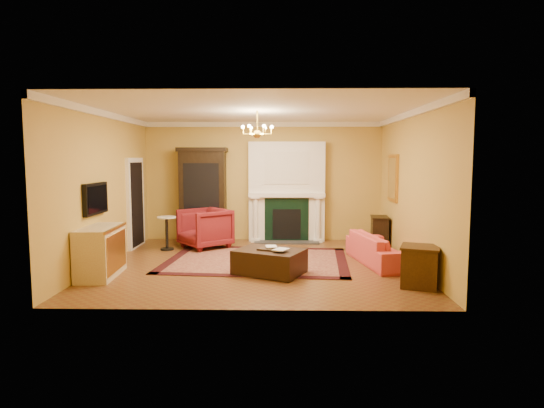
{
  "coord_description": "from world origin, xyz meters",
  "views": [
    {
      "loc": [
        0.47,
        -8.84,
        2.08
      ],
      "look_at": [
        0.28,
        0.3,
        1.17
      ],
      "focal_mm": 30.0,
      "sensor_mm": 36.0,
      "label": 1
    }
  ],
  "objects_px": {
    "pedestal_table": "(167,231)",
    "end_table": "(420,267)",
    "commode": "(100,252)",
    "coral_sofa": "(381,244)",
    "console_table": "(379,232)",
    "wingback_armchair": "(205,226)",
    "china_cabinet": "(203,197)",
    "leather_ottoman": "(270,261)"
  },
  "relations": [
    {
      "from": "commode",
      "to": "end_table",
      "type": "height_order",
      "value": "commode"
    },
    {
      "from": "china_cabinet",
      "to": "commode",
      "type": "bearing_deg",
      "value": -110.02
    },
    {
      "from": "china_cabinet",
      "to": "leather_ottoman",
      "type": "relative_size",
      "value": 1.94
    },
    {
      "from": "leather_ottoman",
      "to": "china_cabinet",
      "type": "bearing_deg",
      "value": 143.05
    },
    {
      "from": "coral_sofa",
      "to": "end_table",
      "type": "bearing_deg",
      "value": 179.77
    },
    {
      "from": "china_cabinet",
      "to": "coral_sofa",
      "type": "height_order",
      "value": "china_cabinet"
    },
    {
      "from": "commode",
      "to": "end_table",
      "type": "distance_m",
      "value": 5.48
    },
    {
      "from": "pedestal_table",
      "to": "console_table",
      "type": "xyz_separation_m",
      "value": [
        4.93,
        0.44,
        -0.1
      ]
    },
    {
      "from": "end_table",
      "to": "coral_sofa",
      "type": "bearing_deg",
      "value": 99.55
    },
    {
      "from": "pedestal_table",
      "to": "commode",
      "type": "xyz_separation_m",
      "value": [
        -0.58,
        -2.36,
        -0.0
      ]
    },
    {
      "from": "console_table",
      "to": "leather_ottoman",
      "type": "bearing_deg",
      "value": -127.78
    },
    {
      "from": "coral_sofa",
      "to": "china_cabinet",
      "type": "bearing_deg",
      "value": 48.96
    },
    {
      "from": "leather_ottoman",
      "to": "console_table",
      "type": "bearing_deg",
      "value": 70.28
    },
    {
      "from": "wingback_armchair",
      "to": "coral_sofa",
      "type": "height_order",
      "value": "wingback_armchair"
    },
    {
      "from": "china_cabinet",
      "to": "leather_ottoman",
      "type": "bearing_deg",
      "value": -62.39
    },
    {
      "from": "china_cabinet",
      "to": "wingback_armchair",
      "type": "relative_size",
      "value": 2.21
    },
    {
      "from": "end_table",
      "to": "console_table",
      "type": "bearing_deg",
      "value": 88.97
    },
    {
      "from": "china_cabinet",
      "to": "pedestal_table",
      "type": "xyz_separation_m",
      "value": [
        -0.65,
        -1.14,
        -0.68
      ]
    },
    {
      "from": "pedestal_table",
      "to": "end_table",
      "type": "bearing_deg",
      "value": -30.78
    },
    {
      "from": "pedestal_table",
      "to": "wingback_armchair",
      "type": "bearing_deg",
      "value": 17.25
    },
    {
      "from": "wingback_armchair",
      "to": "console_table",
      "type": "distance_m",
      "value": 4.11
    },
    {
      "from": "coral_sofa",
      "to": "leather_ottoman",
      "type": "xyz_separation_m",
      "value": [
        -2.19,
        -0.87,
        -0.16
      ]
    },
    {
      "from": "commode",
      "to": "coral_sofa",
      "type": "bearing_deg",
      "value": 8.61
    },
    {
      "from": "end_table",
      "to": "wingback_armchair",
      "type": "bearing_deg",
      "value": 141.99
    },
    {
      "from": "commode",
      "to": "leather_ottoman",
      "type": "height_order",
      "value": "commode"
    },
    {
      "from": "pedestal_table",
      "to": "end_table",
      "type": "relative_size",
      "value": 1.2
    },
    {
      "from": "coral_sofa",
      "to": "end_table",
      "type": "relative_size",
      "value": 3.17
    },
    {
      "from": "china_cabinet",
      "to": "commode",
      "type": "relative_size",
      "value": 1.89
    },
    {
      "from": "console_table",
      "to": "wingback_armchair",
      "type": "bearing_deg",
      "value": -170.79
    },
    {
      "from": "coral_sofa",
      "to": "leather_ottoman",
      "type": "distance_m",
      "value": 2.36
    },
    {
      "from": "wingback_armchair",
      "to": "pedestal_table",
      "type": "height_order",
      "value": "wingback_armchair"
    },
    {
      "from": "end_table",
      "to": "console_table",
      "type": "relative_size",
      "value": 0.91
    },
    {
      "from": "console_table",
      "to": "china_cabinet",
      "type": "bearing_deg",
      "value": 177.42
    },
    {
      "from": "commode",
      "to": "coral_sofa",
      "type": "distance_m",
      "value": 5.29
    },
    {
      "from": "wingback_armchair",
      "to": "end_table",
      "type": "height_order",
      "value": "wingback_armchair"
    },
    {
      "from": "wingback_armchair",
      "to": "leather_ottoman",
      "type": "height_order",
      "value": "wingback_armchair"
    },
    {
      "from": "pedestal_table",
      "to": "end_table",
      "type": "distance_m",
      "value": 5.67
    },
    {
      "from": "commode",
      "to": "leather_ottoman",
      "type": "distance_m",
      "value": 3.0
    },
    {
      "from": "leather_ottoman",
      "to": "wingback_armchair",
      "type": "bearing_deg",
      "value": 148.19
    },
    {
      "from": "pedestal_table",
      "to": "leather_ottoman",
      "type": "relative_size",
      "value": 0.66
    },
    {
      "from": "coral_sofa",
      "to": "leather_ottoman",
      "type": "height_order",
      "value": "coral_sofa"
    },
    {
      "from": "coral_sofa",
      "to": "console_table",
      "type": "relative_size",
      "value": 2.88
    }
  ]
}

